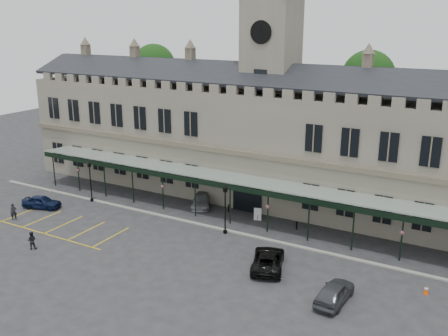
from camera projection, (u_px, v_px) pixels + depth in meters
The scene contains 20 objects.
ground at pixel (190, 252), 42.80m from camera, with size 140.00×140.00×0.00m, color #2A2A2C.
station_building at pixel (269, 141), 54.26m from camera, with size 60.00×10.36×17.30m.
clock_tower at pixel (270, 80), 52.44m from camera, with size 5.60×5.60×24.80m.
canopy at pixel (231, 200), 48.36m from camera, with size 50.00×4.10×4.30m.
kerb at pixel (221, 229), 47.38m from camera, with size 60.00×0.40×0.12m, color gray.
parking_markings at pixel (60, 227), 48.12m from camera, with size 16.00×6.00×0.01m, color gold, non-canonical shape.
tree_behind_left at pixel (154, 67), 70.38m from camera, with size 6.00×6.00×16.00m.
tree_behind_mid at pixel (368, 78), 56.29m from camera, with size 6.00×6.00×16.00m.
lamp_post_left at pixel (90, 177), 54.07m from camera, with size 0.44×0.44×4.64m.
lamp_post_mid at pixel (225, 205), 45.80m from camera, with size 0.46×0.46×4.82m.
traffic_cone at pixel (426, 290), 36.22m from camera, with size 0.41×0.41×0.65m.
sign_board at pixel (258, 214), 49.45m from camera, with size 0.75×0.26×1.30m.
bollard_left at pixel (229, 208), 51.58m from camera, with size 0.15×0.15×0.86m, color black.
bollard_right at pixel (297, 225), 47.35m from camera, with size 0.14×0.14×0.81m, color black.
car_left_a at pixel (42, 202), 52.67m from camera, with size 1.64×4.07×1.39m, color #0B1633.
car_taxi at pixel (202, 200), 53.32m from camera, with size 1.86×4.56×1.32m, color #919398.
car_van at pixel (268, 259), 39.94m from camera, with size 2.40×5.19×1.44m, color black.
car_right_a at pixel (335, 292), 35.07m from camera, with size 1.78×4.43×1.51m, color #3E4146.
person_a at pixel (14, 212), 49.47m from camera, with size 0.63×0.41×1.72m, color black.
person_b at pixel (32, 240), 43.18m from camera, with size 0.79×0.61×1.62m, color black.
Camera 1 is at (21.64, -32.54, 19.13)m, focal length 40.00 mm.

